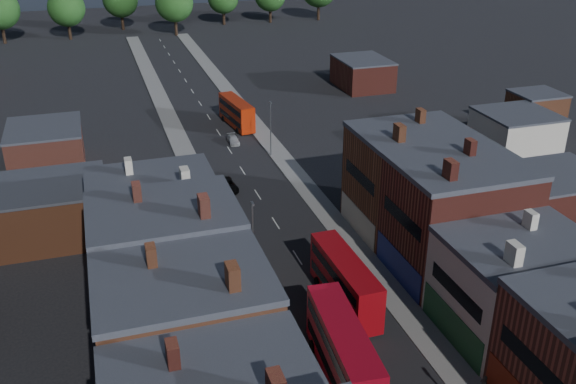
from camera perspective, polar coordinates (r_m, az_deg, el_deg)
pavement_west at (r=81.40m, az=-7.50°, el=-0.22°), size 3.00×200.00×0.12m
pavement_east at (r=84.27m, az=1.21°, el=0.93°), size 3.00×200.00×0.12m
lamp_post_2 at (r=62.05m, az=-3.12°, el=-3.78°), size 0.25×0.70×8.12m
lamp_post_3 at (r=91.05m, az=-1.56°, el=5.97°), size 0.25×0.70×8.12m
bus_0 at (r=50.76m, az=4.92°, el=-13.97°), size 3.70×12.07×5.14m
bus_1 at (r=59.09m, az=5.10°, el=-7.86°), size 3.04×11.22×4.82m
bus_2 at (r=104.21m, az=-4.59°, el=7.08°), size 3.68×10.48×4.43m
car_2 at (r=82.19m, az=-5.44°, el=0.60°), size 2.50×4.81×1.30m
car_3 at (r=97.66m, az=-4.89°, el=4.64°), size 1.61×3.72×1.07m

